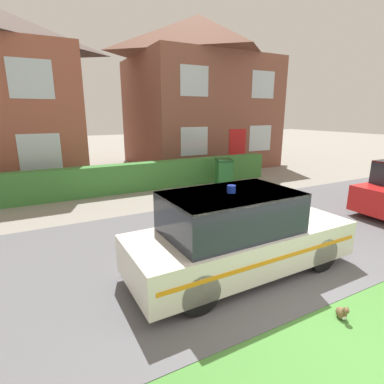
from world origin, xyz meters
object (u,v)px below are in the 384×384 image
(police_car, at_px, (238,235))
(house_right, at_px, (199,92))
(wheelie_bin, at_px, (224,173))
(cat, at_px, (342,313))

(police_car, distance_m, house_right, 13.05)
(police_car, bearing_deg, house_right, 63.56)
(police_car, xyz_separation_m, house_right, (5.50, 11.37, 3.29))
(house_right, relative_size, wheelie_bin, 6.92)
(cat, distance_m, wheelie_bin, 7.91)
(police_car, relative_size, house_right, 0.54)
(house_right, bearing_deg, wheelie_bin, -109.68)
(cat, bearing_deg, wheelie_bin, 178.06)
(police_car, height_order, wheelie_bin, police_car)
(wheelie_bin, bearing_deg, house_right, 90.09)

